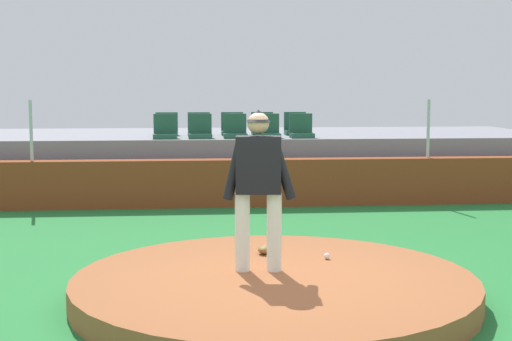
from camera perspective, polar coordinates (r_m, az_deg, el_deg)
ground_plane at (r=8.13m, az=1.42°, el=-9.97°), size 60.00×60.00×0.00m
pitchers_mound at (r=8.09m, az=1.42°, el=-9.07°), size 4.39×4.39×0.26m
pitcher at (r=8.09m, az=0.18°, el=-0.60°), size 0.82×0.30×1.80m
baseball at (r=8.85m, az=5.51°, el=-6.62°), size 0.07×0.07×0.07m
fielding_glove at (r=9.10m, az=0.87°, el=-6.11°), size 0.33×0.36×0.11m
brick_barrier at (r=14.24m, az=-1.48°, el=-0.95°), size 15.22×0.40×0.91m
fence_post_left at (r=14.43m, az=-17.03°, el=2.97°), size 0.06×0.06×1.15m
fence_post_right at (r=14.87m, az=13.21°, el=3.18°), size 0.06×0.06×1.15m
bleacher_platform at (r=16.94m, az=-2.07°, el=0.81°), size 14.21×4.38×1.25m
stadium_chair_0 at (r=15.18m, az=-7.04°, el=3.07°), size 0.48×0.44×0.50m
stadium_chair_1 at (r=15.19m, az=-4.35°, el=3.10°), size 0.48×0.44×0.50m
stadium_chair_2 at (r=15.22m, az=-1.64°, el=3.12°), size 0.48×0.44×0.50m
stadium_chair_3 at (r=15.26m, az=0.94°, el=3.13°), size 0.48×0.44×0.50m
stadium_chair_4 at (r=15.35m, az=3.53°, el=3.14°), size 0.48×0.44×0.50m
stadium_chair_5 at (r=16.12m, az=-6.94°, el=3.27°), size 0.48×0.44×0.50m
stadium_chair_6 at (r=16.08m, az=-4.45°, el=3.28°), size 0.48×0.44×0.50m
stadium_chair_7 at (r=16.14m, az=-1.85°, el=3.31°), size 0.48×0.44×0.50m
stadium_chair_8 at (r=16.17m, az=0.51°, el=3.32°), size 0.48×0.44×0.50m
stadium_chair_9 at (r=16.28m, az=3.07°, el=3.33°), size 0.48×0.44×0.50m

